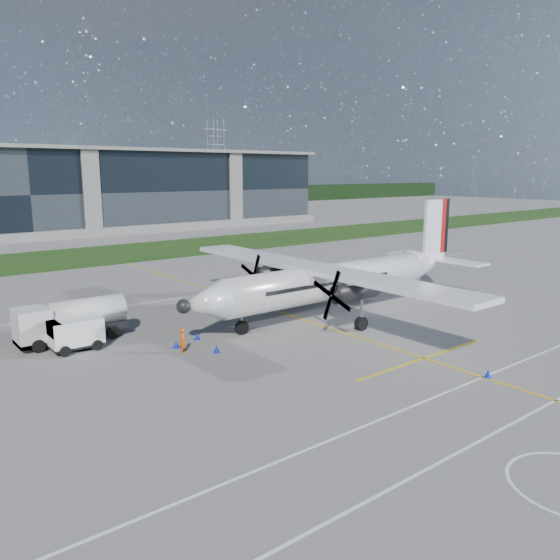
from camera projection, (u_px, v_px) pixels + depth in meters
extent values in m
plane|color=slate|center=(101.00, 265.00, 67.02)|extent=(400.00, 400.00, 0.00)
cube|color=#183D10|center=(79.00, 257.00, 73.17)|extent=(400.00, 18.00, 0.04)
cube|color=black|center=(15.00, 193.00, 96.34)|extent=(120.00, 20.00, 15.00)
cube|color=yellow|center=(267.00, 308.00, 45.75)|extent=(0.20, 70.00, 0.01)
cube|color=white|center=(525.00, 417.00, 25.46)|extent=(90.00, 0.15, 0.01)
imported|color=#F25907|center=(183.00, 339.00, 34.30)|extent=(0.85, 0.92, 1.85)
cone|color=#0B18C8|center=(220.00, 284.00, 54.29)|extent=(0.36, 0.36, 0.50)
cone|color=#0B18C8|center=(176.00, 344.00, 35.43)|extent=(0.36, 0.36, 0.50)
cone|color=#0B18C8|center=(197.00, 336.00, 37.20)|extent=(0.36, 0.36, 0.50)
cone|color=#0B18C8|center=(488.00, 373.00, 30.29)|extent=(0.36, 0.36, 0.50)
cone|color=#0B18C8|center=(217.00, 349.00, 34.51)|extent=(0.36, 0.36, 0.50)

